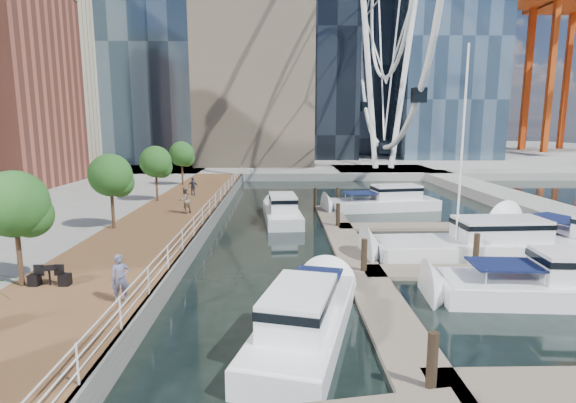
% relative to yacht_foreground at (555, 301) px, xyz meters
% --- Properties ---
extents(ground, '(520.00, 520.00, 0.00)m').
position_rel_yacht_foreground_xyz_m(ground, '(-10.45, -4.47, 0.00)').
color(ground, black).
rests_on(ground, ground).
extents(boardwalk, '(6.00, 60.00, 1.00)m').
position_rel_yacht_foreground_xyz_m(boardwalk, '(-19.45, 10.53, 0.50)').
color(boardwalk, brown).
rests_on(boardwalk, ground).
extents(seawall, '(0.25, 60.00, 1.00)m').
position_rel_yacht_foreground_xyz_m(seawall, '(-16.45, 10.53, 0.50)').
color(seawall, '#595954').
rests_on(seawall, ground).
extents(land_far, '(200.00, 114.00, 1.00)m').
position_rel_yacht_foreground_xyz_m(land_far, '(-10.45, 97.53, 0.50)').
color(land_far, gray).
rests_on(land_far, ground).
extents(breakwater, '(4.00, 60.00, 1.00)m').
position_rel_yacht_foreground_xyz_m(breakwater, '(9.55, 15.53, 0.50)').
color(breakwater, gray).
rests_on(breakwater, ground).
extents(pier, '(14.00, 12.00, 1.00)m').
position_rel_yacht_foreground_xyz_m(pier, '(3.55, 47.53, 0.50)').
color(pier, gray).
rests_on(pier, ground).
extents(railing, '(0.10, 60.00, 1.05)m').
position_rel_yacht_foreground_xyz_m(railing, '(-16.55, 10.53, 1.52)').
color(railing, white).
rests_on(railing, boardwalk).
extents(floating_docks, '(16.00, 34.00, 2.60)m').
position_rel_yacht_foreground_xyz_m(floating_docks, '(-2.48, 5.51, 0.49)').
color(floating_docks, '#6D6051').
rests_on(floating_docks, ground).
extents(port_cranes, '(40.00, 52.00, 38.00)m').
position_rel_yacht_foreground_xyz_m(port_cranes, '(57.22, 91.20, 20.00)').
color(port_cranes, '#D84C14').
rests_on(port_cranes, ground).
extents(street_trees, '(2.60, 42.60, 4.60)m').
position_rel_yacht_foreground_xyz_m(street_trees, '(-21.85, 9.53, 4.29)').
color(street_trees, '#3F2B1C').
rests_on(street_trees, ground).
extents(yacht_foreground, '(10.75, 3.62, 2.15)m').
position_rel_yacht_foreground_xyz_m(yacht_foreground, '(0.00, 0.00, 0.00)').
color(yacht_foreground, white).
rests_on(yacht_foreground, ground).
extents(pedestrian_near, '(0.76, 0.65, 1.78)m').
position_rel_yacht_foreground_xyz_m(pedestrian_near, '(-17.31, -2.24, 1.89)').
color(pedestrian_near, '#51536D').
rests_on(pedestrian_near, boardwalk).
extents(pedestrian_mid, '(1.16, 1.18, 1.92)m').
position_rel_yacht_foreground_xyz_m(pedestrian_mid, '(-18.42, 14.24, 1.96)').
color(pedestrian_mid, gray).
rests_on(pedestrian_mid, boardwalk).
extents(pedestrian_far, '(1.02, 0.58, 1.63)m').
position_rel_yacht_foreground_xyz_m(pedestrian_far, '(-19.39, 22.46, 1.81)').
color(pedestrian_far, '#31353E').
rests_on(pedestrian_far, boardwalk).
extents(moored_yachts, '(24.14, 39.41, 11.50)m').
position_rel_yacht_foreground_xyz_m(moored_yachts, '(-1.21, 6.16, 0.00)').
color(moored_yachts, silver).
rests_on(moored_yachts, ground).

